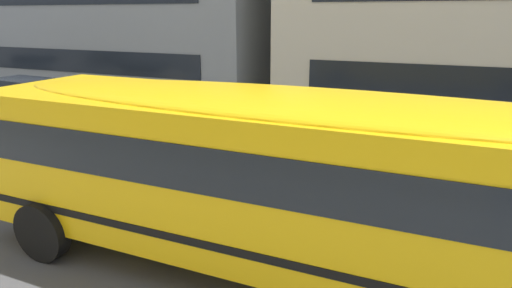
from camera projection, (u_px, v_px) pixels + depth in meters
ground_plane at (242, 210)px, 9.78m from camera, size 400.00×400.00×0.00m
sidewalk_far at (327, 134)px, 15.98m from camera, size 120.00×3.00×0.01m
lane_centreline at (242, 210)px, 9.78m from camera, size 110.00×0.16×0.01m
school_bus at (330, 176)px, 6.65m from camera, size 13.61×3.21×3.04m
parked_car_beige_far_corner at (25, 98)px, 18.18m from camera, size 3.98×2.03×1.64m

